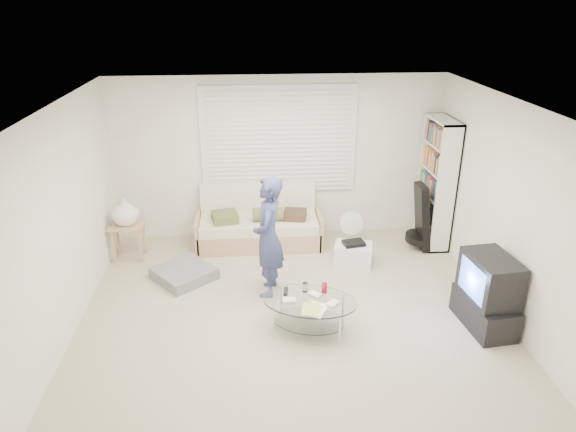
{
  "coord_description": "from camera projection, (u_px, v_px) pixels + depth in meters",
  "views": [
    {
      "loc": [
        -0.46,
        -5.27,
        3.54
      ],
      "look_at": [
        -0.01,
        0.3,
        1.13
      ],
      "focal_mm": 32.0,
      "sensor_mm": 36.0,
      "label": 1
    }
  ],
  "objects": [
    {
      "name": "standing_person",
      "position": [
        268.0,
        237.0,
        6.35
      ],
      "size": [
        0.46,
        0.63,
        1.57
      ],
      "primitive_type": "imported",
      "rotation": [
        0.0,
        0.0,
        -1.73
      ],
      "color": "navy",
      "rests_on": "ground"
    },
    {
      "name": "coffee_table",
      "position": [
        309.0,
        306.0,
        5.78
      ],
      "size": [
        1.21,
        0.94,
        0.52
      ],
      "color": "silver",
      "rests_on": "ground"
    },
    {
      "name": "futon_sofa",
      "position": [
        259.0,
        226.0,
        7.83
      ],
      "size": [
        1.88,
        0.76,
        0.92
      ],
      "color": "tan",
      "rests_on": "ground"
    },
    {
      "name": "side_table",
      "position": [
        125.0,
        214.0,
        7.25
      ],
      "size": [
        0.48,
        0.38,
        0.94
      ],
      "color": "tan",
      "rests_on": "ground"
    },
    {
      "name": "storage_bin",
      "position": [
        353.0,
        254.0,
        7.27
      ],
      "size": [
        0.59,
        0.48,
        0.36
      ],
      "color": "white",
      "rests_on": "ground"
    },
    {
      "name": "guitar_case",
      "position": [
        421.0,
        222.0,
        7.61
      ],
      "size": [
        0.36,
        0.37,
        1.01
      ],
      "color": "black",
      "rests_on": "ground"
    },
    {
      "name": "room_shell",
      "position": [
        288.0,
        171.0,
        6.05
      ],
      "size": [
        5.02,
        4.52,
        2.51
      ],
      "color": "silver",
      "rests_on": "ground"
    },
    {
      "name": "floor_fan",
      "position": [
        351.0,
        226.0,
        7.7
      ],
      "size": [
        0.35,
        0.24,
        0.59
      ],
      "color": "white",
      "rests_on": "ground"
    },
    {
      "name": "window_blinds",
      "position": [
        279.0,
        140.0,
        7.66
      ],
      "size": [
        2.32,
        0.08,
        1.62
      ],
      "color": "silver",
      "rests_on": "ground"
    },
    {
      "name": "ground",
      "position": [
        291.0,
        311.0,
        6.26
      ],
      "size": [
        5.0,
        5.0,
        0.0
      ],
      "primitive_type": "plane",
      "color": "tan",
      "rests_on": "ground"
    },
    {
      "name": "bookshelf",
      "position": [
        436.0,
        183.0,
        7.64
      ],
      "size": [
        0.31,
        0.81,
        1.93
      ],
      "color": "white",
      "rests_on": "ground"
    },
    {
      "name": "grey_floor_pillow",
      "position": [
        184.0,
        273.0,
        6.94
      ],
      "size": [
        0.97,
        0.97,
        0.15
      ],
      "primitive_type": "cube",
      "rotation": [
        0.0,
        0.0,
        0.69
      ],
      "color": "slate",
      "rests_on": "ground"
    },
    {
      "name": "tv_unit",
      "position": [
        487.0,
        293.0,
        5.82
      ],
      "size": [
        0.52,
        0.85,
        0.89
      ],
      "color": "black",
      "rests_on": "ground"
    }
  ]
}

